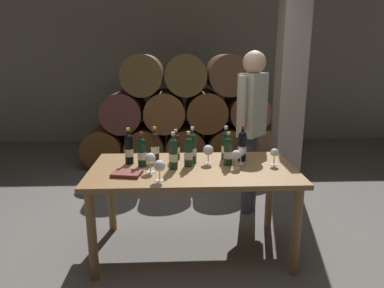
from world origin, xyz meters
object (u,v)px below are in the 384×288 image
at_px(wine_bottle_2, 173,153).
at_px(wine_glass_3, 150,159).
at_px(wine_bottle_8, 228,151).
at_px(sommelier_presenting, 252,118).
at_px(wine_bottle_4, 129,148).
at_px(wine_bottle_7, 192,148).
at_px(wine_bottle_0, 188,151).
at_px(wine_bottle_6, 242,146).
at_px(wine_bottle_3, 142,152).
at_px(tasting_notebook, 127,174).
at_px(wine_glass_5, 275,153).
at_px(dining_table, 193,178).
at_px(wine_glass_0, 241,153).
at_px(wine_glass_2, 236,155).
at_px(wine_bottle_9, 226,145).
at_px(wine_bottle_1, 176,146).
at_px(wine_glass_4, 208,151).
at_px(wine_glass_1, 160,166).
at_px(wine_bottle_5, 155,146).

relative_size(wine_bottle_2, wine_glass_3, 1.93).
distance_m(wine_bottle_8, sommelier_presenting, 0.79).
xyz_separation_m(wine_bottle_4, sommelier_presenting, (1.19, 0.62, 0.15)).
height_order(wine_bottle_4, wine_bottle_7, wine_bottle_7).
xyz_separation_m(wine_bottle_0, wine_bottle_6, (0.48, 0.14, 0.01)).
distance_m(wine_bottle_3, wine_bottle_4, 0.14).
bearing_deg(tasting_notebook, wine_glass_5, 20.05).
xyz_separation_m(wine_glass_5, sommelier_presenting, (-0.05, 0.72, 0.18)).
bearing_deg(sommelier_presenting, wine_bottle_6, -109.41).
height_order(wine_bottle_3, tasting_notebook, wine_bottle_3).
bearing_deg(wine_bottle_3, dining_table, -6.60).
relative_size(wine_bottle_7, wine_glass_0, 2.20).
distance_m(dining_table, wine_glass_2, 0.41).
bearing_deg(wine_bottle_9, wine_bottle_1, 177.04).
xyz_separation_m(wine_bottle_7, tasting_notebook, (-0.52, -0.31, -0.12)).
distance_m(wine_bottle_4, wine_bottle_6, 0.99).
height_order(wine_glass_4, tasting_notebook, wine_glass_4).
xyz_separation_m(wine_bottle_0, wine_bottle_9, (0.34, 0.18, 0.00)).
bearing_deg(wine_bottle_1, wine_bottle_8, -22.93).
bearing_deg(wine_bottle_2, wine_bottle_4, 157.13).
bearing_deg(wine_bottle_2, dining_table, 10.60).
bearing_deg(wine_bottle_2, wine_glass_3, -156.63).
xyz_separation_m(dining_table, wine_bottle_2, (-0.16, -0.03, 0.22)).
height_order(wine_bottle_8, wine_glass_1, wine_bottle_8).
distance_m(wine_bottle_0, wine_bottle_6, 0.50).
xyz_separation_m(wine_bottle_4, wine_bottle_7, (0.54, 0.00, 0.00)).
distance_m(wine_glass_0, wine_glass_2, 0.11).
bearing_deg(wine_glass_0, wine_bottle_7, 170.14).
distance_m(wine_bottle_2, sommelier_presenting, 1.13).
bearing_deg(wine_glass_3, wine_bottle_3, 117.05).
bearing_deg(wine_bottle_5, wine_bottle_3, -119.20).
bearing_deg(wine_bottle_9, wine_bottle_4, -173.96).
distance_m(wine_bottle_1, wine_glass_3, 0.40).
distance_m(wine_bottle_1, wine_bottle_7, 0.18).
height_order(wine_glass_4, sommelier_presenting, sommelier_presenting).
bearing_deg(wine_bottle_2, wine_glass_0, 8.89).
relative_size(wine_bottle_9, wine_glass_4, 1.86).
relative_size(wine_bottle_3, wine_bottle_5, 0.97).
distance_m(wine_glass_0, sommelier_presenting, 0.75).
relative_size(wine_glass_5, tasting_notebook, 0.66).
bearing_deg(wine_bottle_5, wine_bottle_8, -15.15).
height_order(wine_bottle_4, wine_glass_3, wine_bottle_4).
height_order(dining_table, wine_glass_4, wine_glass_4).
xyz_separation_m(wine_bottle_2, wine_bottle_4, (-0.38, 0.16, 0.00)).
height_order(wine_bottle_0, wine_bottle_2, wine_bottle_2).
bearing_deg(wine_bottle_7, wine_bottle_0, -110.43).
xyz_separation_m(wine_bottle_3, wine_glass_1, (0.16, -0.36, -0.01)).
bearing_deg(dining_table, wine_bottle_1, 120.54).
height_order(wine_bottle_1, sommelier_presenting, sommelier_presenting).
bearing_deg(wine_glass_4, wine_glass_5, -7.38).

